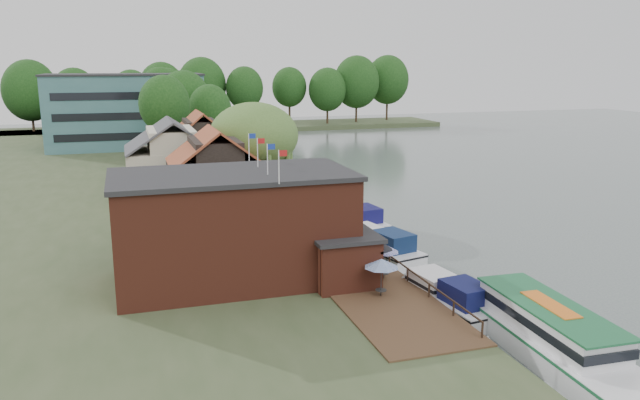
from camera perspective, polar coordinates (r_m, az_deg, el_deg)
ground at (r=48.51m, az=11.14°, el=-5.94°), size 260.00×260.00×0.00m
land_bank at (r=77.05m, az=-22.75°, el=0.56°), size 50.00×140.00×1.00m
quay_deck at (r=54.16m, az=-1.39°, el=-2.59°), size 6.00×50.00×0.10m
quay_rail at (r=55.29m, az=1.16°, el=-1.79°), size 0.20×49.00×1.00m
pub at (r=41.51m, az=-5.17°, el=-2.21°), size 20.00×11.00×7.30m
hotel_block at (r=110.55m, az=-17.34°, el=7.81°), size 25.40×12.40×12.30m
cottage_a at (r=55.66m, az=-9.51°, el=2.09°), size 8.60×7.60×8.50m
cottage_b at (r=65.17m, az=-13.37°, el=3.43°), size 9.60×8.60×8.50m
cottage_c at (r=74.41m, az=-10.82°, el=4.64°), size 7.60×7.60×8.50m
willow at (r=61.11m, az=-6.02°, el=4.03°), size 8.60×8.60×10.43m
umbrella_0 at (r=38.56m, az=5.62°, el=-7.05°), size 2.17×2.17×2.38m
umbrella_1 at (r=41.58m, az=5.88°, el=-5.59°), size 1.95×1.95×2.38m
umbrella_2 at (r=43.62m, az=3.93°, el=-4.68°), size 2.15×2.15×2.38m
umbrella_3 at (r=46.19m, az=2.43°, el=-3.68°), size 2.44×2.44×2.38m
umbrella_4 at (r=50.19m, az=0.77°, el=-2.35°), size 2.02×2.02×2.38m
umbrella_5 at (r=53.15m, az=0.21°, el=-1.50°), size 2.13×2.13×2.38m
cruiser_0 at (r=40.07m, az=11.54°, el=-8.22°), size 4.30×9.87×2.30m
cruiser_1 at (r=49.75m, az=5.35°, el=-3.81°), size 5.50×10.55×2.45m
cruiser_2 at (r=58.14m, az=3.22°, el=-1.39°), size 4.39×10.25×2.41m
cruiser_3 at (r=67.27m, az=-0.70°, el=0.58°), size 6.46×10.75×2.49m
tour_boat at (r=35.02m, az=20.74°, el=-11.41°), size 4.28×13.41×2.90m
swan at (r=35.60m, az=15.08°, el=-12.77°), size 0.44×0.44×0.44m
bank_tree_0 at (r=84.78m, az=-13.95°, el=6.82°), size 6.58×6.58×12.56m
bank_tree_1 at (r=91.61m, az=-10.00°, el=6.93°), size 6.18×6.18×11.08m
bank_tree_2 at (r=97.85m, az=-12.28°, el=7.75°), size 8.25×8.25×12.99m
bank_tree_3 at (r=118.37m, az=-14.36°, el=8.50°), size 6.93×6.93×13.30m
bank_tree_4 at (r=125.29m, az=-13.74°, el=8.68°), size 7.65×7.65×13.08m
bank_tree_5 at (r=132.74m, az=-15.08°, el=8.50°), size 7.57×7.57×11.67m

